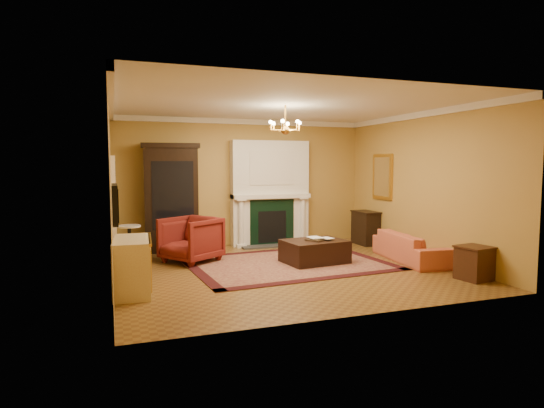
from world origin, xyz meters
name	(u,v)px	position (x,y,z in m)	size (l,w,h in m)	color
floor	(285,270)	(0.00, 0.00, -0.01)	(6.00, 5.50, 0.02)	brown
ceiling	(285,105)	(0.00, 0.00, 3.01)	(6.00, 5.50, 0.02)	silver
wall_back	(244,183)	(0.00, 2.76, 1.50)	(6.00, 0.02, 3.00)	#AF8B3F
wall_front	(364,199)	(0.00, -2.76, 1.50)	(6.00, 0.02, 3.00)	#AF8B3F
wall_left	(110,192)	(-3.01, 0.00, 1.50)	(0.02, 5.50, 3.00)	#AF8B3F
wall_right	(422,186)	(3.01, 0.00, 1.50)	(0.02, 5.50, 3.00)	#AF8B3F
fireplace	(270,195)	(0.60, 2.57, 1.19)	(1.90, 0.70, 2.50)	silver
crown_molding	(268,114)	(0.00, 0.96, 2.94)	(6.00, 5.50, 0.12)	white
doorway	(115,210)	(-2.95, 1.70, 1.05)	(0.08, 1.05, 2.10)	white
tv_panel	(115,204)	(-2.95, -0.60, 1.35)	(0.09, 0.95, 0.58)	black
gilt_mirror	(382,177)	(2.97, 1.40, 1.65)	(0.06, 0.76, 1.05)	gold
chandelier	(285,127)	(0.00, 0.00, 2.61)	(0.63, 0.55, 0.53)	gold
oriental_rug	(288,263)	(0.21, 0.40, 0.01)	(3.75, 2.82, 0.02)	#4B101D
china_cabinet	(171,200)	(-1.75, 2.49, 1.15)	(1.15, 0.52, 2.29)	black
wingback_armchair	(191,237)	(-1.54, 1.21, 0.49)	(0.96, 0.90, 0.99)	maroon
pedestal_table	(130,242)	(-2.70, 1.27, 0.45)	(0.43, 0.43, 0.78)	black
commode	(132,266)	(-2.73, -0.69, 0.41)	(0.52, 1.11, 0.83)	beige
coral_sofa	(411,242)	(2.65, -0.17, 0.38)	(1.95, 0.57, 0.76)	#BE583C
end_table	(474,264)	(2.72, -1.79, 0.27)	(0.47, 0.47, 0.54)	#37190F
console_table	(366,228)	(2.78, 1.79, 0.39)	(0.40, 0.70, 0.78)	black
leather_ottoman	(314,251)	(0.73, 0.29, 0.24)	(1.18, 0.85, 0.44)	black
ottoman_tray	(318,240)	(0.79, 0.27, 0.47)	(0.42, 0.33, 0.03)	black
book_a	(310,231)	(0.64, 0.30, 0.64)	(0.24, 0.03, 0.32)	gray
book_b	(323,233)	(0.87, 0.20, 0.61)	(0.19, 0.02, 0.26)	gray
topiary_left	(250,184)	(0.09, 2.53, 1.48)	(0.17, 0.17, 0.45)	gray
topiary_right	(301,185)	(1.38, 2.53, 1.44)	(0.14, 0.14, 0.38)	gray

